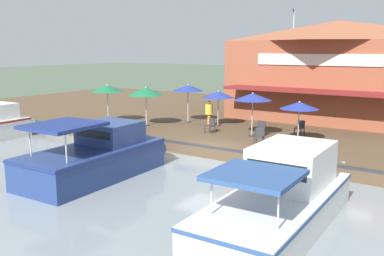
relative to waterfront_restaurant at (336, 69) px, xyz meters
The scene contains 17 objects.
ground_plane 14.18m from the waterfront_restaurant, ahead, with size 220.00×220.00×0.00m, color #4C5B47.
quay_deck 5.02m from the waterfront_restaurant, 44.20° to the right, with size 22.00×56.00×0.60m, color brown.
quay_edge_fender 13.92m from the waterfront_restaurant, ahead, with size 0.20×50.40×0.10m, color #2D2D33.
waterfront_restaurant is the anchor object (origin of this frame).
patio_umbrella_far_corner 10.71m from the waterfront_restaurant, 44.12° to the right, with size 2.04×2.04×2.53m.
patio_umbrella_near_quay_edge 13.57m from the waterfront_restaurant, 41.01° to the right, with size 2.27×2.27×2.49m.
patio_umbrella_mid_patio_right 9.75m from the waterfront_restaurant, ahead, with size 1.98×1.98×2.18m.
patio_umbrella_mid_patio_left 9.30m from the waterfront_restaurant, 33.62° to the right, with size 2.01×2.01×2.24m.
patio_umbrella_by_entrance 9.75m from the waterfront_restaurant, 10.65° to the right, with size 2.08×2.08×2.47m.
patio_umbrella_back_row 15.93m from the waterfront_restaurant, 47.42° to the right, with size 2.14×2.14×2.54m.
cafe_chair_beside_entrance 8.27m from the waterfront_restaurant, ahead, with size 0.49×0.49×0.85m.
cafe_chair_back_row_seat 11.60m from the waterfront_restaurant, ahead, with size 0.51×0.51×0.85m.
cafe_chair_under_first_umbrella 11.17m from the waterfront_restaurant, 23.37° to the right, with size 0.52×0.52×0.85m.
cafe_chair_facing_river 9.76m from the waterfront_restaurant, ahead, with size 0.45×0.45×0.85m.
person_at_quay_edge 10.18m from the waterfront_restaurant, 32.82° to the right, with size 0.47×0.47×1.65m.
motorboat_second_along 19.09m from the waterfront_restaurant, 11.70° to the left, with size 8.45×2.87×2.35m.
motorboat_distant_upstream 18.87m from the waterfront_restaurant, 14.46° to the right, with size 7.57×3.09×2.52m.
Camera 1 is at (17.46, 10.87, 5.43)m, focal length 40.00 mm.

